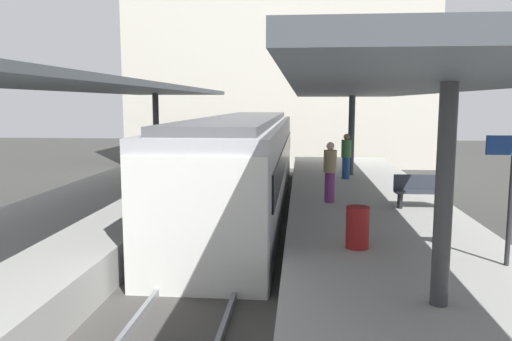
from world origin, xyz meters
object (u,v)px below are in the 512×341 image
object	(u,v)px
commuter_train	(244,163)
passenger_mid_platform	(330,171)
platform_bench	(421,190)
litter_bin	(357,227)
passenger_near_bench	(346,156)

from	to	relation	value
commuter_train	passenger_mid_platform	xyz separation A→B (m)	(2.70, -2.73, 0.14)
platform_bench	passenger_mid_platform	size ratio (longest dim) A/B	0.84
litter_bin	passenger_mid_platform	bearing A→B (deg)	93.61
platform_bench	passenger_mid_platform	xyz separation A→B (m)	(-2.36, 0.52, 0.40)
passenger_near_bench	passenger_mid_platform	xyz separation A→B (m)	(-0.83, -4.43, 0.02)
passenger_near_bench	passenger_mid_platform	size ratio (longest dim) A/B	0.98
commuter_train	passenger_near_bench	bearing A→B (deg)	25.72
passenger_mid_platform	commuter_train	bearing A→B (deg)	134.72
platform_bench	passenger_mid_platform	world-z (taller)	passenger_mid_platform
commuter_train	platform_bench	world-z (taller)	commuter_train
commuter_train	passenger_near_bench	world-z (taller)	commuter_train
litter_bin	passenger_near_bench	world-z (taller)	passenger_near_bench
litter_bin	passenger_mid_platform	distance (m)	4.47
passenger_mid_platform	platform_bench	bearing A→B (deg)	-12.43
commuter_train	platform_bench	bearing A→B (deg)	-32.69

